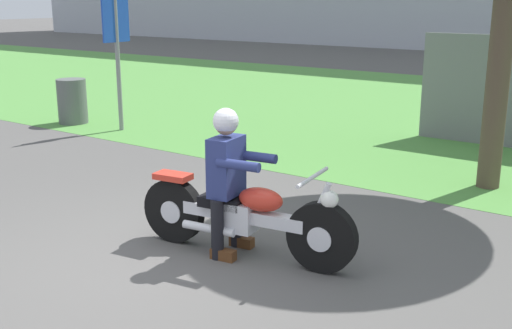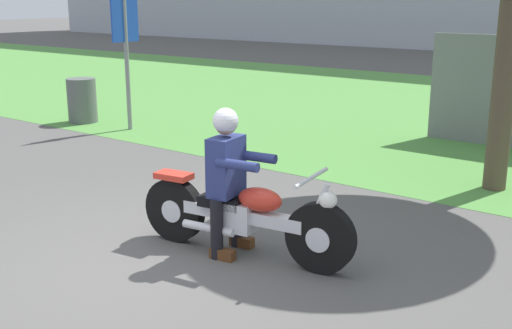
{
  "view_description": "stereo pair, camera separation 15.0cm",
  "coord_description": "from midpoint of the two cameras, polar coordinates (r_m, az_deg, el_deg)",
  "views": [
    {
      "loc": [
        3.93,
        -3.73,
        2.38
      ],
      "look_at": [
        0.57,
        0.93,
        0.85
      ],
      "focal_mm": 44.3,
      "sensor_mm": 36.0,
      "label": 1
    },
    {
      "loc": [
        4.05,
        -3.64,
        2.38
      ],
      "look_at": [
        0.57,
        0.93,
        0.85
      ],
      "focal_mm": 44.3,
      "sensor_mm": 36.0,
      "label": 2
    }
  ],
  "objects": [
    {
      "name": "ground",
      "position": [
        5.93,
        -9.27,
        -8.96
      ],
      "size": [
        120.0,
        120.0,
        0.0
      ],
      "primitive_type": "plane",
      "color": "#565451"
    },
    {
      "name": "motorcycle_lead",
      "position": [
        5.93,
        -0.4,
        -4.68
      ],
      "size": [
        2.22,
        0.69,
        0.88
      ],
      "rotation": [
        0.0,
        0.0,
        0.14
      ],
      "color": "black",
      "rests_on": "ground"
    },
    {
      "name": "grass_verge",
      "position": [
        13.84,
        19.99,
        4.11
      ],
      "size": [
        60.0,
        12.0,
        0.01
      ],
      "primitive_type": "cube",
      "color": "#549342",
      "rests_on": "ground"
    },
    {
      "name": "rider_lead",
      "position": [
        5.88,
        -1.83,
        -0.5
      ],
      "size": [
        0.59,
        0.51,
        1.4
      ],
      "rotation": [
        0.0,
        0.0,
        0.14
      ],
      "color": "black",
      "rests_on": "ground"
    },
    {
      "name": "sign_banner",
      "position": [
        11.73,
        -11.34,
        11.4
      ],
      "size": [
        0.08,
        0.6,
        2.6
      ],
      "color": "gray",
      "rests_on": "ground"
    },
    {
      "name": "trash_can",
      "position": [
        12.78,
        -15.11,
        5.6
      ],
      "size": [
        0.56,
        0.56,
        0.86
      ],
      "primitive_type": "cylinder",
      "color": "#595E5B",
      "rests_on": "ground"
    }
  ]
}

